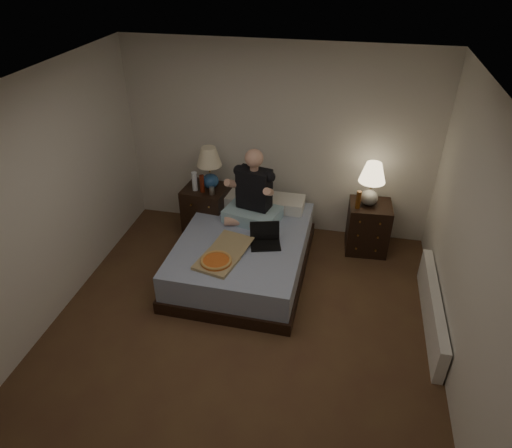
% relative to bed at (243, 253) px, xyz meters
% --- Properties ---
extents(floor, '(4.00, 4.50, 0.00)m').
position_rel_bed_xyz_m(floor, '(0.21, -1.16, -0.24)').
color(floor, brown).
rests_on(floor, ground).
extents(ceiling, '(4.00, 4.50, 0.00)m').
position_rel_bed_xyz_m(ceiling, '(0.21, -1.16, 2.26)').
color(ceiling, white).
rests_on(ceiling, ground).
extents(wall_back, '(4.00, 0.00, 2.50)m').
position_rel_bed_xyz_m(wall_back, '(0.21, 1.09, 1.01)').
color(wall_back, silver).
rests_on(wall_back, ground).
extents(wall_left, '(0.00, 4.50, 2.50)m').
position_rel_bed_xyz_m(wall_left, '(-1.79, -1.16, 1.01)').
color(wall_left, silver).
rests_on(wall_left, ground).
extents(wall_right, '(0.00, 4.50, 2.50)m').
position_rel_bed_xyz_m(wall_right, '(2.21, -1.16, 1.01)').
color(wall_right, silver).
rests_on(wall_right, ground).
extents(bed, '(1.48, 1.95, 0.48)m').
position_rel_bed_xyz_m(bed, '(0.00, 0.00, 0.00)').
color(bed, '#5169A3').
rests_on(bed, floor).
extents(nightstand_left, '(0.60, 0.55, 0.72)m').
position_rel_bed_xyz_m(nightstand_left, '(-0.65, 0.66, 0.12)').
color(nightstand_left, black).
rests_on(nightstand_left, floor).
extents(nightstand_right, '(0.54, 0.49, 0.67)m').
position_rel_bed_xyz_m(nightstand_right, '(1.46, 0.75, 0.09)').
color(nightstand_right, black).
rests_on(nightstand_right, floor).
extents(lamp_left, '(0.37, 0.37, 0.56)m').
position_rel_bed_xyz_m(lamp_left, '(-0.59, 0.68, 0.75)').
color(lamp_left, '#255089').
rests_on(lamp_left, nightstand_left).
extents(lamp_right, '(0.41, 0.41, 0.56)m').
position_rel_bed_xyz_m(lamp_right, '(1.42, 0.75, 0.71)').
color(lamp_right, gray).
rests_on(lamp_right, nightstand_right).
extents(water_bottle, '(0.07, 0.07, 0.25)m').
position_rel_bed_xyz_m(water_bottle, '(-0.76, 0.58, 0.60)').
color(water_bottle, white).
rests_on(water_bottle, nightstand_left).
extents(soda_can, '(0.07, 0.07, 0.10)m').
position_rel_bed_xyz_m(soda_can, '(-0.52, 0.51, 0.52)').
color(soda_can, '#B6B7B1').
rests_on(soda_can, nightstand_left).
extents(beer_bottle_left, '(0.06, 0.06, 0.23)m').
position_rel_bed_xyz_m(beer_bottle_left, '(-0.66, 0.55, 0.59)').
color(beer_bottle_left, '#5C1B0D').
rests_on(beer_bottle_left, nightstand_left).
extents(beer_bottle_right, '(0.06, 0.06, 0.23)m').
position_rel_bed_xyz_m(beer_bottle_right, '(1.29, 0.63, 0.54)').
color(beer_bottle_right, '#62340E').
rests_on(beer_bottle_right, nightstand_right).
extents(person, '(0.76, 0.66, 0.93)m').
position_rel_bed_xyz_m(person, '(0.03, 0.38, 0.71)').
color(person, black).
rests_on(person, bed).
extents(laptop, '(0.40, 0.36, 0.24)m').
position_rel_bed_xyz_m(laptop, '(0.30, -0.13, 0.36)').
color(laptop, black).
rests_on(laptop, bed).
extents(pizza_box, '(0.56, 0.83, 0.08)m').
position_rel_bed_xyz_m(pizza_box, '(-0.16, -0.58, 0.28)').
color(pizza_box, tan).
rests_on(pizza_box, bed).
extents(radiator, '(0.10, 1.60, 0.40)m').
position_rel_bed_xyz_m(radiator, '(2.14, -0.50, -0.04)').
color(radiator, white).
rests_on(radiator, floor).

